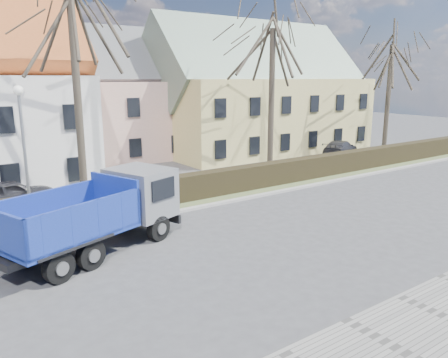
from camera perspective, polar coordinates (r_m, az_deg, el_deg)
ground at (r=16.14m, az=-1.28°, el=-9.07°), size 120.00×120.00×0.00m
curb_far at (r=19.89m, az=-8.69°, el=-4.71°), size 80.00×0.30×0.12m
grass_strip at (r=21.28m, az=-10.61°, el=-3.63°), size 80.00×3.00×0.10m
hedge at (r=20.94m, az=-10.45°, el=-2.19°), size 60.00×0.90×1.30m
building_pink at (r=34.76m, az=-14.43°, el=9.24°), size 10.80×8.80×8.00m
building_yellow at (r=38.21m, az=4.58°, el=10.29°), size 18.80×10.80×8.50m
tree_1 at (r=21.87m, az=-18.80°, el=13.03°), size 9.20×9.20×12.65m
tree_2 at (r=27.81m, az=6.25°, el=11.80°), size 8.00×8.00×11.00m
tree_3 at (r=36.83m, az=20.72°, el=10.92°), size 7.60×7.60×10.45m
dump_truck at (r=15.91m, az=-17.29°, el=-4.73°), size 7.37×4.77×2.76m
streetlight at (r=20.01m, az=-24.56°, el=2.82°), size 0.46×0.46×5.86m
parked_car_a at (r=23.20m, az=-26.07°, el=-1.74°), size 4.11×1.88×1.37m
parked_car_b at (r=35.73m, az=14.91°, el=3.89°), size 4.82×3.51×1.30m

